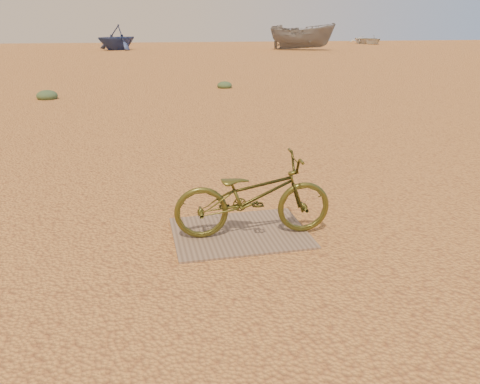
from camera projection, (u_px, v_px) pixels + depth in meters
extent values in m
plane|color=#E09949|center=(223.00, 250.00, 4.73)|extent=(120.00, 120.00, 0.00)
cube|color=#826A56|center=(240.00, 233.00, 5.09)|extent=(1.44, 1.10, 0.02)
imported|color=#47471A|center=(253.00, 196.00, 4.90)|extent=(1.70, 0.70, 0.87)
imported|color=navy|center=(117.00, 37.00, 41.63)|extent=(5.48, 5.45, 2.18)
imported|color=slate|center=(302.00, 37.00, 41.62)|extent=(6.11, 5.23, 2.29)
imported|color=silver|center=(369.00, 40.00, 55.06)|extent=(3.45, 4.81, 0.99)
ellipsoid|color=#4A6641|center=(225.00, 88.00, 16.86)|extent=(0.54, 0.54, 0.30)
ellipsoid|color=#4A6641|center=(47.00, 99.00, 14.34)|extent=(0.63, 0.63, 0.35)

